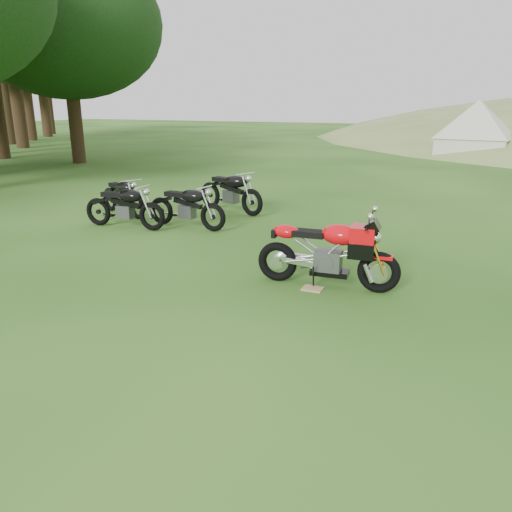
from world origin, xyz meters
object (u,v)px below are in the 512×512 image
at_px(vintage_moto_a, 124,205).
at_px(vintage_moto_c, 123,195).
at_px(plywood_board, 313,289).
at_px(sport_motorcycle, 327,247).
at_px(vintage_moto_b, 186,205).
at_px(vintage_moto_d, 230,190).
at_px(tent_left, 476,129).

height_order(vintage_moto_a, vintage_moto_c, vintage_moto_a).
relative_size(plywood_board, vintage_moto_a, 0.15).
distance_m(sport_motorcycle, vintage_moto_b, 4.22).
distance_m(sport_motorcycle, vintage_moto_d, 5.28).
xyz_separation_m(vintage_moto_a, vintage_moto_d, (1.18, 2.36, 0.04)).
xyz_separation_m(plywood_board, vintage_moto_c, (-5.58, 2.65, 0.45)).
bearing_deg(vintage_moto_c, vintage_moto_d, 54.56).
relative_size(sport_motorcycle, vintage_moto_d, 0.97).
xyz_separation_m(plywood_board, tent_left, (0.84, 20.00, 1.31)).
xyz_separation_m(vintage_moto_c, tent_left, (6.42, 17.35, 0.87)).
relative_size(vintage_moto_b, tent_left, 0.59).
relative_size(vintage_moto_b, vintage_moto_d, 0.92).
relative_size(vintage_moto_a, tent_left, 0.59).
height_order(sport_motorcycle, vintage_moto_d, sport_motorcycle).
bearing_deg(vintage_moto_a, sport_motorcycle, -22.55).
distance_m(vintage_moto_a, vintage_moto_c, 1.32).
height_order(vintage_moto_a, vintage_moto_b, vintage_moto_a).
distance_m(plywood_board, vintage_moto_c, 6.20).
bearing_deg(vintage_moto_d, sport_motorcycle, -29.49).
xyz_separation_m(sport_motorcycle, vintage_moto_d, (-3.65, 3.82, -0.06)).
height_order(vintage_moto_b, vintage_moto_c, vintage_moto_b).
bearing_deg(tent_left, vintage_moto_b, -96.80).
bearing_deg(vintage_moto_c, plywood_board, -4.61).
distance_m(vintage_moto_d, tent_left, 16.58).
bearing_deg(tent_left, plywood_board, -85.25).
relative_size(plywood_board, vintage_moto_d, 0.14).
distance_m(vintage_moto_a, tent_left, 19.18).
bearing_deg(sport_motorcycle, vintage_moto_a, 156.55).
xyz_separation_m(sport_motorcycle, vintage_moto_b, (-3.69, 2.04, -0.10)).
bearing_deg(vintage_moto_c, sport_motorcycle, -2.41).
height_order(vintage_moto_b, tent_left, tent_left).
relative_size(vintage_moto_a, vintage_moto_b, 1.00).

